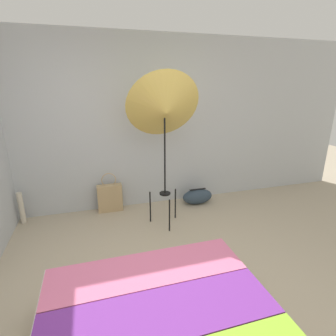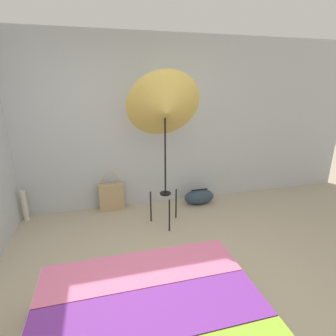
# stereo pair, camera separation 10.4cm
# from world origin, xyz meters

# --- Properties ---
(ground_plane) EXTENTS (14.00, 14.00, 0.00)m
(ground_plane) POSITION_xyz_m (0.00, 0.00, 0.00)
(ground_plane) COLOR tan
(wall_back) EXTENTS (8.00, 0.05, 2.60)m
(wall_back) POSITION_xyz_m (0.00, 2.22, 1.30)
(wall_back) COLOR #B7BCC1
(wall_back) RESTS_ON ground_plane
(photo_umbrella) EXTENTS (0.95, 0.63, 2.06)m
(photo_umbrella) POSITION_xyz_m (0.44, 1.46, 1.59)
(photo_umbrella) COLOR black
(photo_umbrella) RESTS_ON ground_plane
(tote_bag) EXTENTS (0.37, 0.12, 0.62)m
(tote_bag) POSITION_xyz_m (-0.26, 2.08, 0.22)
(tote_bag) COLOR tan
(tote_bag) RESTS_ON ground_plane
(duffel_bag) EXTENTS (0.50, 0.25, 0.26)m
(duffel_bag) POSITION_xyz_m (1.14, 1.94, 0.12)
(duffel_bag) COLOR #2D3D4C
(duffel_bag) RESTS_ON ground_plane
(paper_roll) EXTENTS (0.07, 0.07, 0.46)m
(paper_roll) POSITION_xyz_m (-1.49, 2.06, 0.23)
(paper_roll) COLOR beige
(paper_roll) RESTS_ON ground_plane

